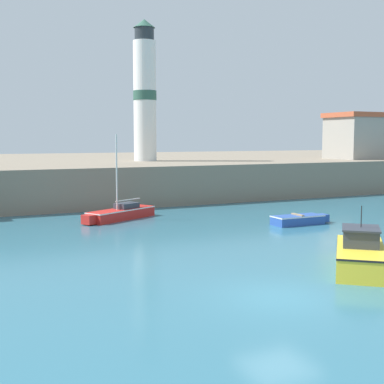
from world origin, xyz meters
TOP-DOWN VIEW (x-y plane):
  - ground_plane at (0.00, 0.00)m, footprint 200.00×200.00m
  - quay_seawall at (0.00, 43.67)m, footprint 120.00×40.00m
  - sailboat_red_0 at (0.62, 19.10)m, footprint 5.68×3.77m
  - motorboat_yellow_1 at (5.39, 1.92)m, footprint 4.99×5.40m
  - dinghy_blue_2 at (10.09, 12.28)m, footprint 3.87×1.33m
  - lighthouse at (8.00, 33.95)m, footprint 2.23×2.23m
  - harbor_shed_near_wharf at (32.00, 29.20)m, footprint 9.33×5.09m

SIDE VIEW (x-z plane):
  - ground_plane at x=0.00m, z-range 0.00..0.00m
  - dinghy_blue_2 at x=10.09m, z-range -0.01..0.65m
  - sailboat_red_0 at x=0.62m, z-range -2.38..3.25m
  - motorboat_yellow_1 at x=5.39m, z-range -0.67..1.95m
  - quay_seawall at x=0.00m, z-range 0.00..3.18m
  - harbor_shed_near_wharf at x=32.00m, z-range 3.20..8.06m
  - lighthouse at x=8.00m, z-range 2.99..16.37m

